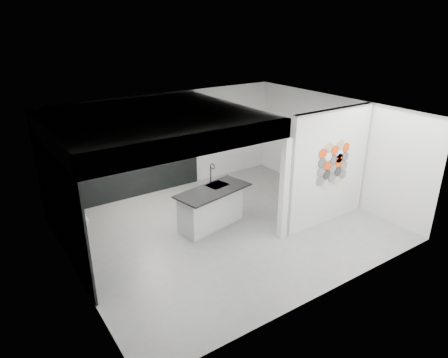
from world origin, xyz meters
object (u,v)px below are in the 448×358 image
(partition_panel, at_px, (329,167))
(kettle, at_px, (171,143))
(glass_bowl, at_px, (174,143))
(utensil_cup, at_px, (90,159))
(bottle_dark, at_px, (127,151))
(wall_basin, at_px, (76,219))
(kitchen_island, at_px, (211,207))
(glass_vase, at_px, (175,143))
(stockpot, at_px, (78,159))

(partition_panel, distance_m, kettle, 4.44)
(glass_bowl, relative_size, utensil_cup, 1.54)
(bottle_dark, bearing_deg, wall_basin, -133.54)
(kitchen_island, relative_size, bottle_dark, 10.74)
(glass_bowl, bearing_deg, glass_vase, 0.00)
(utensil_cup, bearing_deg, kitchen_island, -51.37)
(glass_vase, xyz_separation_m, utensil_cup, (-2.41, 0.00, -0.01))
(partition_panel, distance_m, bottle_dark, 5.22)
(stockpot, height_order, glass_bowl, stockpot)
(kitchen_island, relative_size, stockpot, 7.84)
(glass_bowl, bearing_deg, utensil_cup, 180.00)
(wall_basin, xyz_separation_m, stockpot, (0.69, 2.07, 0.57))
(stockpot, distance_m, glass_bowl, 2.66)
(bottle_dark, xyz_separation_m, utensil_cup, (-0.98, 0.00, -0.04))
(glass_bowl, height_order, utensil_cup, glass_bowl)
(stockpot, xyz_separation_m, glass_vase, (2.70, 0.00, -0.04))
(glass_bowl, xyz_separation_m, glass_vase, (0.04, 0.00, 0.01))
(wall_basin, xyz_separation_m, utensil_cup, (0.98, 2.07, 0.52))
(glass_vase, bearing_deg, wall_basin, -148.65)
(partition_panel, xyz_separation_m, kitchen_island, (-2.47, 1.35, -0.90))
(glass_bowl, bearing_deg, kettle, 180.00)
(kettle, height_order, glass_bowl, kettle)
(partition_panel, xyz_separation_m, wall_basin, (-5.46, 1.80, -0.55))
(glass_bowl, bearing_deg, partition_panel, -61.31)
(stockpot, bearing_deg, partition_panel, -38.99)
(utensil_cup, bearing_deg, stockpot, 180.00)
(glass_bowl, distance_m, bottle_dark, 1.39)
(wall_basin, bearing_deg, bottle_dark, 46.46)
(kitchen_island, bearing_deg, partition_panel, -40.25)
(glass_bowl, bearing_deg, wall_basin, -148.35)
(kitchen_island, bearing_deg, stockpot, 120.79)
(partition_panel, xyz_separation_m, glass_vase, (-2.08, 3.87, -0.02))
(wall_basin, bearing_deg, kitchen_island, -8.63)
(glass_bowl, xyz_separation_m, utensil_cup, (-2.37, 0.00, -0.00))
(wall_basin, relative_size, utensil_cup, 6.02)
(kitchen_island, xyz_separation_m, utensil_cup, (-2.01, 2.52, 0.87))
(kitchen_island, height_order, kettle, kitchen_island)
(kettle, xyz_separation_m, utensil_cup, (-2.30, 0.00, -0.02))
(glass_vase, xyz_separation_m, bottle_dark, (-1.43, 0.00, 0.03))
(bottle_dark, bearing_deg, partition_panel, -47.81)
(kitchen_island, xyz_separation_m, glass_vase, (0.39, 2.52, 0.89))
(bottle_dark, height_order, utensil_cup, bottle_dark)
(partition_panel, bearing_deg, glass_vase, 118.23)
(wall_basin, bearing_deg, kettle, 32.19)
(partition_panel, bearing_deg, wall_basin, 161.77)
(wall_basin, distance_m, glass_bowl, 3.97)
(kettle, bearing_deg, bottle_dark, 160.32)
(partition_panel, bearing_deg, kettle, 119.48)
(wall_basin, height_order, kettle, kettle)
(kettle, distance_m, bottle_dark, 1.32)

